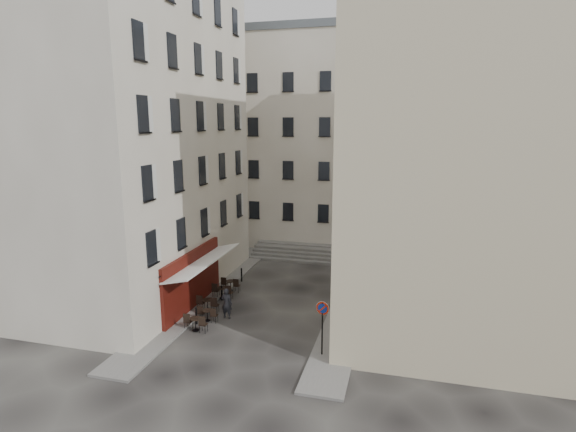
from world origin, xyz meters
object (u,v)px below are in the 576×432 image
(bistro_table_a, at_px, (196,323))
(bistro_table_b, at_px, (208,314))
(no_parking_sign, at_px, (322,318))
(pedestrian, at_px, (227,303))

(bistro_table_a, xyz_separation_m, bistro_table_b, (0.09, 1.27, -0.05))
(no_parking_sign, distance_m, bistro_table_a, 7.14)
(bistro_table_a, distance_m, pedestrian, 2.20)
(bistro_table_b, bearing_deg, no_parking_sign, -17.92)
(no_parking_sign, height_order, bistro_table_b, no_parking_sign)
(no_parking_sign, distance_m, bistro_table_b, 7.34)
(no_parking_sign, height_order, bistro_table_a, no_parking_sign)
(bistro_table_a, bearing_deg, no_parking_sign, -7.71)
(no_parking_sign, xyz_separation_m, bistro_table_b, (-6.83, 2.21, -1.53))
(bistro_table_a, relative_size, pedestrian, 0.74)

